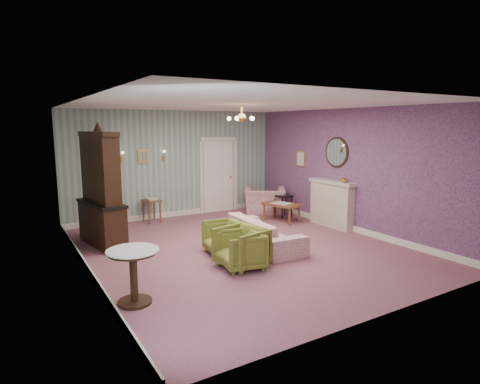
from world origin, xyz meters
TOP-DOWN VIEW (x-y plane):
  - floor at (0.00, 0.00)m, footprint 7.00×7.00m
  - ceiling at (0.00, 0.00)m, footprint 7.00×7.00m
  - wall_back at (0.00, 3.50)m, footprint 6.00×0.00m
  - wall_front at (0.00, -3.50)m, footprint 6.00×0.00m
  - wall_left at (-3.00, 0.00)m, footprint 0.00×7.00m
  - wall_right at (3.00, 0.00)m, footprint 0.00×7.00m
  - wall_right_floral at (2.98, 0.00)m, footprint 0.00×7.00m
  - door at (1.30, 3.46)m, footprint 1.12×0.12m
  - olive_chair_a at (-0.58, -0.93)m, footprint 0.86×0.89m
  - olive_chair_b at (-0.61, -1.01)m, footprint 0.78×0.81m
  - olive_chair_c at (-0.47, -0.08)m, footprint 0.70×0.74m
  - sofa_chintz at (0.42, -0.14)m, footprint 0.75×2.16m
  - wingback_chair at (2.31, 2.51)m, footprint 1.34×1.24m
  - dresser at (-2.38, 1.75)m, footprint 0.76×1.58m
  - fireplace at (2.86, 0.40)m, footprint 0.30×1.40m
  - mantel_vase at (2.84, 0.00)m, footprint 0.15×0.15m
  - oval_mirror at (2.96, 0.40)m, footprint 0.04×0.76m
  - framed_print at (2.97, 1.75)m, footprint 0.04×0.34m
  - coffee_table at (2.11, 1.45)m, footprint 0.79×1.08m
  - side_table_black at (2.49, 1.89)m, footprint 0.42×0.42m
  - pedestal_table at (-2.65, -1.43)m, footprint 0.94×0.94m
  - nesting_table at (-0.83, 3.15)m, footprint 0.43×0.53m
  - gilt_mirror_back at (-0.90, 3.46)m, footprint 0.28×0.06m
  - sconce_left at (-1.45, 3.44)m, footprint 0.16×0.12m
  - sconce_right at (-0.35, 3.44)m, footprint 0.16×0.12m
  - chandelier at (0.00, 0.00)m, footprint 0.56×0.56m
  - burgundy_cushion at (2.26, 2.36)m, footprint 0.41×0.28m

SIDE VIEW (x-z plane):
  - floor at x=0.00m, z-range 0.00..0.00m
  - coffee_table at x=2.11m, z-range 0.00..0.49m
  - side_table_black at x=2.49m, z-range 0.00..0.61m
  - nesting_table at x=-0.83m, z-range 0.00..0.65m
  - olive_chair_c at x=-0.47m, z-range 0.00..0.71m
  - olive_chair_b at x=-0.61m, z-range 0.00..0.73m
  - olive_chair_a at x=-0.58m, z-range 0.00..0.79m
  - pedestal_table at x=-2.65m, z-range 0.00..0.80m
  - sofa_chintz at x=0.42m, z-range 0.00..0.83m
  - burgundy_cushion at x=2.26m, z-range 0.28..0.68m
  - wingback_chair at x=2.31m, z-range 0.00..0.99m
  - fireplace at x=2.86m, z-range 0.00..1.16m
  - door at x=1.30m, z-range 0.00..2.16m
  - mantel_vase at x=2.84m, z-range 1.16..1.31m
  - dresser at x=-2.38m, z-range 0.00..2.52m
  - wall_back at x=0.00m, z-range -1.55..4.45m
  - wall_front at x=0.00m, z-range -1.55..4.45m
  - wall_left at x=-3.00m, z-range -2.05..4.95m
  - wall_right at x=3.00m, z-range -2.05..4.95m
  - wall_right_floral at x=2.98m, z-range -2.05..4.95m
  - framed_print at x=2.97m, z-range 1.39..1.81m
  - gilt_mirror_back at x=-0.90m, z-range 1.52..1.88m
  - sconce_left at x=-1.45m, z-range 1.55..1.85m
  - sconce_right at x=-0.35m, z-range 1.55..1.85m
  - oval_mirror at x=2.96m, z-range 1.43..2.27m
  - chandelier at x=0.00m, z-range 2.45..2.81m
  - ceiling at x=0.00m, z-range 2.90..2.90m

